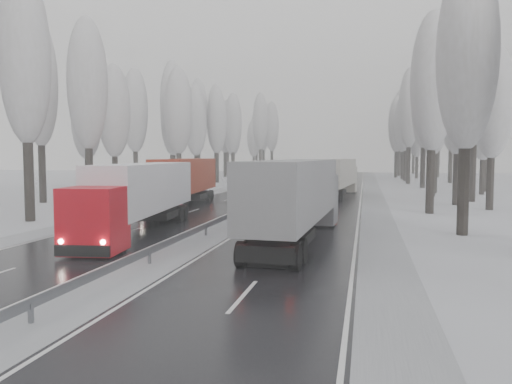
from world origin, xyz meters
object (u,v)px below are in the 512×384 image
at_px(truck_blue_box, 298,190).
at_px(truck_grey_tarp, 298,194).
at_px(truck_cream_box, 338,175).
at_px(truck_red_white, 140,193).
at_px(truck_red_red, 183,179).
at_px(box_truck_distant, 332,172).

bearing_deg(truck_blue_box, truck_grey_tarp, -74.49).
bearing_deg(truck_grey_tarp, truck_cream_box, 91.71).
xyz_separation_m(truck_grey_tarp, truck_red_white, (-9.86, 0.68, -0.15)).
distance_m(truck_blue_box, truck_cream_box, 20.32).
relative_size(truck_red_white, truck_red_red, 0.96).
bearing_deg(truck_red_white, truck_red_red, 94.24).
bearing_deg(truck_grey_tarp, truck_red_red, 131.68).
bearing_deg(truck_grey_tarp, truck_red_white, 178.74).
bearing_deg(truck_cream_box, truck_red_white, -103.66).
xyz_separation_m(truck_cream_box, truck_red_white, (-10.40, -30.14, -0.07)).
height_order(truck_blue_box, truck_red_red, truck_red_red).
relative_size(truck_blue_box, truck_cream_box, 0.83).
height_order(truck_cream_box, truck_red_white, truck_cream_box).
bearing_deg(box_truck_distant, truck_grey_tarp, -82.05).
height_order(truck_red_white, truck_red_red, truck_red_red).
distance_m(truck_cream_box, truck_red_white, 31.88).
bearing_deg(truck_blue_box, truck_red_red, 163.06).
bearing_deg(truck_cream_box, truck_red_red, -126.30).
height_order(truck_grey_tarp, truck_cream_box, truck_grey_tarp).
xyz_separation_m(truck_blue_box, truck_red_red, (-11.37, 5.23, 0.48)).
distance_m(truck_grey_tarp, box_truck_distant, 74.04).
relative_size(truck_grey_tarp, truck_blue_box, 1.24).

